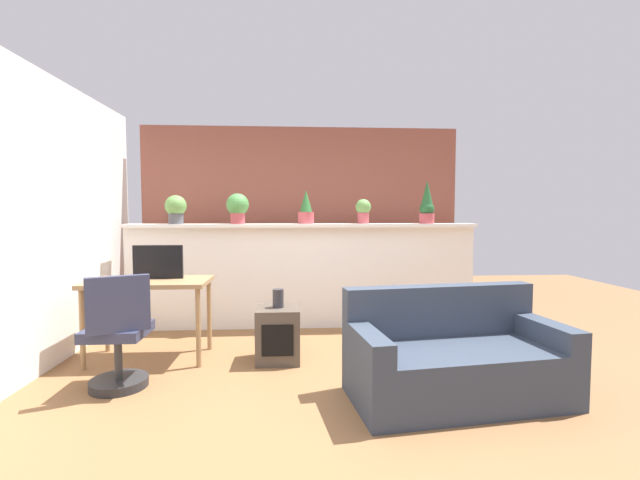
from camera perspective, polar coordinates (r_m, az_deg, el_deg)
The scene contains 16 objects.
ground_plane at distance 3.41m, azimuth -1.37°, elevation -20.15°, with size 12.00×12.00×0.00m, color brown.
divider_wall at distance 5.18m, azimuth -2.28°, elevation -4.96°, with size 4.13×0.16×1.21m, color white.
plant_shelf at distance 5.08m, azimuth -2.28°, elevation 1.95°, with size 4.13×0.30×0.04m, color white.
brick_wall_behind at distance 5.72m, azimuth -2.44°, elevation 2.35°, with size 4.13×0.10×2.50m, color brown.
side_wall_left at distance 4.15m, azimuth -35.59°, elevation 1.90°, with size 0.12×4.40×2.60m, color white.
potted_plant_0 at distance 5.24m, azimuth -18.63°, elevation 4.02°, with size 0.24×0.24×0.33m.
potted_plant_1 at distance 5.09m, azimuth -10.90°, elevation 4.34°, with size 0.26×0.26×0.35m.
potted_plant_2 at distance 5.11m, azimuth -1.87°, elevation 4.18°, with size 0.19×0.19×0.40m.
potted_plant_3 at distance 5.18m, azimuth 5.77°, elevation 4.00°, with size 0.19×0.19×0.29m.
potted_plant_4 at distance 5.32m, azimuth 14.03°, elevation 4.58°, with size 0.18×0.18×0.52m.
desk at distance 4.34m, azimuth -21.75°, elevation -6.06°, with size 1.10×0.60×0.75m.
tv_monitor at distance 4.36m, azimuth -20.72°, elevation -2.75°, with size 0.46×0.04×0.32m, color black.
office_chair at distance 3.74m, azimuth -25.25°, elevation -12.02°, with size 0.51×0.52×0.91m.
side_cube_shelf at distance 4.09m, azimuth -5.58°, elevation -12.37°, with size 0.40×0.41×0.50m.
vase_on_shelf at distance 4.03m, azimuth -5.59°, elevation -7.71°, with size 0.10×0.10×0.17m, color #2D2D33.
couch at distance 3.46m, azimuth 17.44°, elevation -14.94°, with size 1.65×0.96×0.80m.
Camera 1 is at (-0.12, -3.12, 1.37)m, focal length 24.06 mm.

